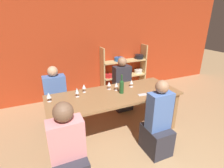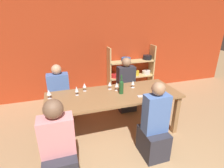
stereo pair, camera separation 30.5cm
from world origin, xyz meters
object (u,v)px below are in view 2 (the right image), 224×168
(shelf_unit, at_px, (131,73))
(wine_glass_white_a, at_px, (110,84))
(wine_glass_white_b, at_px, (77,89))
(wine_bottle_green, at_px, (121,87))
(wine_glass_red_b, at_px, (117,85))
(person_near_b, at_px, (60,154))
(cell_phone, at_px, (142,96))
(person_far_b, at_px, (60,100))
(person_far_a, at_px, (126,90))
(wine_glass_empty_a, at_px, (133,83))
(wine_glass_red_a, at_px, (84,85))
(dining_table, at_px, (114,99))
(wine_glass_empty_b, at_px, (49,92))
(person_near_a, at_px, (154,130))

(shelf_unit, relative_size, wine_glass_white_a, 9.02)
(wine_glass_white_b, bearing_deg, wine_glass_white_a, 7.48)
(wine_bottle_green, xyz_separation_m, wine_glass_red_b, (-0.03, 0.15, -0.02))
(wine_glass_white_b, bearing_deg, person_near_b, -110.84)
(cell_phone, height_order, person_far_b, person_far_b)
(wine_bottle_green, bearing_deg, wine_glass_red_b, 102.41)
(person_far_a, bearing_deg, person_far_b, -0.04)
(wine_glass_empty_a, bearing_deg, cell_phone, -91.17)
(wine_glass_red_a, bearing_deg, shelf_unit, 42.23)
(wine_glass_empty_a, bearing_deg, wine_bottle_green, -149.07)
(wine_glass_red_a, relative_size, person_far_a, 0.13)
(wine_glass_red_a, distance_m, wine_glass_red_b, 0.58)
(wine_glass_white_b, bearing_deg, shelf_unit, 42.11)
(wine_glass_empty_a, height_order, wine_glass_white_b, wine_glass_white_b)
(wine_glass_red_b, distance_m, person_far_a, 0.91)
(wine_glass_empty_a, relative_size, cell_phone, 0.89)
(dining_table, distance_m, cell_phone, 0.49)
(person_far_a, bearing_deg, wine_glass_red_a, 26.54)
(wine_glass_white_b, distance_m, person_near_b, 1.10)
(wine_glass_empty_b, relative_size, person_far_b, 0.13)
(shelf_unit, xyz_separation_m, dining_table, (-1.07, -1.67, 0.16))
(wine_glass_empty_a, relative_size, wine_glass_white_b, 0.85)
(wine_glass_empty_a, relative_size, person_near_a, 0.11)
(dining_table, distance_m, wine_glass_red_b, 0.26)
(wine_glass_empty_a, height_order, wine_glass_red_a, wine_glass_red_a)
(wine_glass_red_b, distance_m, person_far_b, 1.28)
(dining_table, bearing_deg, person_far_b, 138.97)
(dining_table, relative_size, person_far_a, 1.90)
(wine_glass_empty_b, bearing_deg, wine_glass_red_b, -1.35)
(shelf_unit, distance_m, wine_glass_empty_b, 2.64)
(wine_glass_empty_b, distance_m, person_near_b, 1.06)
(cell_phone, bearing_deg, person_near_a, -92.79)
(wine_glass_empty_b, bearing_deg, dining_table, -8.64)
(wine_glass_white_a, distance_m, person_near_a, 1.12)
(wine_bottle_green, height_order, person_near_b, person_near_b)
(dining_table, xyz_separation_m, person_far_b, (-0.90, 0.79, -0.26))
(shelf_unit, height_order, wine_glass_white_a, shelf_unit)
(wine_glass_red_a, bearing_deg, wine_glass_empty_b, -168.29)
(wine_glass_red_a, distance_m, person_far_a, 1.20)
(dining_table, height_order, wine_glass_red_a, wine_glass_red_a)
(wine_bottle_green, bearing_deg, dining_table, 174.72)
(wine_glass_empty_a, distance_m, wine_glass_red_b, 0.33)
(shelf_unit, height_order, person_near_a, shelf_unit)
(wine_glass_white_b, height_order, person_near_a, person_near_a)
(dining_table, xyz_separation_m, person_near_b, (-0.97, -0.79, -0.24))
(shelf_unit, bearing_deg, wine_glass_red_b, -122.26)
(wine_glass_empty_a, relative_size, person_far_b, 0.12)
(wine_glass_red_a, bearing_deg, person_near_a, -49.68)
(wine_glass_empty_b, bearing_deg, wine_glass_white_a, 3.81)
(wine_bottle_green, xyz_separation_m, wine_glass_empty_b, (-1.19, 0.17, -0.02))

